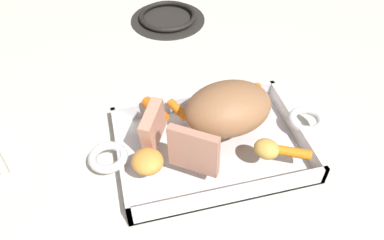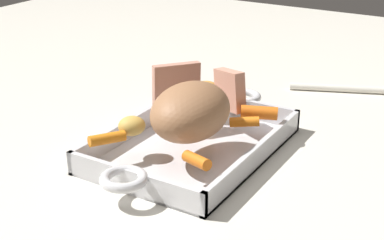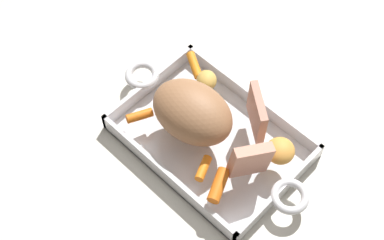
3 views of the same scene
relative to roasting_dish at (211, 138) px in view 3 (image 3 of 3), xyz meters
The scene contains 11 objects.
ground_plane 0.01m from the roasting_dish, ahead, with size 2.24×2.24×0.00m, color silver.
roasting_dish is the anchor object (origin of this frame).
pork_roast 0.08m from the roasting_dish, 25.35° to the left, with size 0.15×0.11×0.08m, color #9A6945.
roast_slice_thin 0.12m from the roasting_dish, behind, with size 0.02×0.07×0.07m, color tan.
roast_slice_outer 0.10m from the roasting_dish, 128.41° to the right, with size 0.01×0.08×0.08m, color tan.
baby_carrot_northeast 0.14m from the roasting_dish, 33.11° to the left, with size 0.02×0.02×0.05m, color orange.
baby_carrot_center_left 0.09m from the roasting_dish, 123.36° to the left, with size 0.02×0.02×0.05m, color orange.
baby_carrot_southwest 0.12m from the roasting_dish, 138.92° to the left, with size 0.02×0.02×0.06m, color orange.
baby_carrot_southeast 0.14m from the roasting_dish, 33.79° to the right, with size 0.02×0.02×0.06m, color orange.
potato_golden_large 0.13m from the roasting_dish, 159.64° to the right, with size 0.05×0.05×0.03m, color gold.
potato_corner 0.11m from the roasting_dish, 41.74° to the right, with size 0.04×0.04×0.03m, color gold.
Camera 3 is at (-0.33, 0.39, 0.90)m, focal length 53.03 mm.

